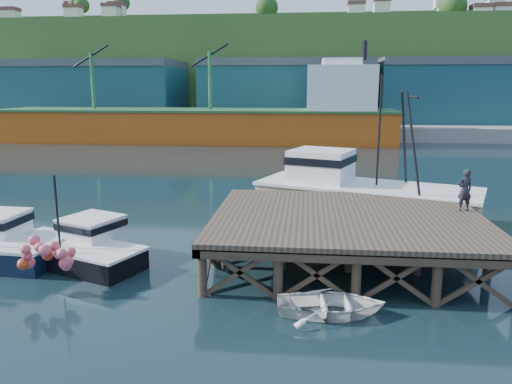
# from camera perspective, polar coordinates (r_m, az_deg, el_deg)

# --- Properties ---
(ground) EXTENTS (300.00, 300.00, 0.00)m
(ground) POSITION_cam_1_polar(r_m,az_deg,el_deg) (23.67, -3.28, -7.22)
(ground) COLOR black
(ground) RESTS_ON ground
(wharf) EXTENTS (12.00, 10.00, 2.62)m
(wharf) POSITION_cam_1_polar(r_m,az_deg,el_deg) (22.73, 10.43, -3.11)
(wharf) COLOR brown
(wharf) RESTS_ON ground
(far_quay) EXTENTS (160.00, 40.00, 2.00)m
(far_quay) POSITION_cam_1_polar(r_m,az_deg,el_deg) (92.39, 3.61, 7.74)
(far_quay) COLOR gray
(far_quay) RESTS_ON ground
(warehouse_left) EXTENTS (32.00, 16.00, 9.00)m
(warehouse_left) POSITION_cam_1_polar(r_m,az_deg,el_deg) (95.25, -18.41, 10.60)
(warehouse_left) COLOR #194552
(warehouse_left) RESTS_ON far_quay
(warehouse_mid) EXTENTS (28.00, 16.00, 9.00)m
(warehouse_mid) POSITION_cam_1_polar(r_m,az_deg,el_deg) (87.15, 3.52, 11.11)
(warehouse_mid) COLOR #194552
(warehouse_mid) RESTS_ON far_quay
(warehouse_right) EXTENTS (30.00, 16.00, 9.00)m
(warehouse_right) POSITION_cam_1_polar(r_m,az_deg,el_deg) (90.99, 23.08, 10.23)
(warehouse_right) COLOR #194552
(warehouse_right) RESTS_ON far_quay
(cargo_ship) EXTENTS (55.50, 10.00, 13.75)m
(cargo_ship) POSITION_cam_1_polar(r_m,az_deg,el_deg) (71.24, -3.98, 8.35)
(cargo_ship) COLOR #BF5011
(cargo_ship) RESTS_ON ground
(hillside) EXTENTS (220.00, 50.00, 22.00)m
(hillside) POSITION_cam_1_polar(r_m,az_deg,el_deg) (122.17, 4.25, 13.45)
(hillside) COLOR #2D511E
(hillside) RESTS_ON ground
(boat_black) EXTENTS (7.15, 5.95, 4.15)m
(boat_black) POSITION_cam_1_polar(r_m,az_deg,el_deg) (23.83, -19.70, -5.87)
(boat_black) COLOR black
(boat_black) RESTS_ON ground
(trawler) EXTENTS (13.41, 8.73, 8.46)m
(trawler) POSITION_cam_1_polar(r_m,az_deg,el_deg) (29.77, 11.94, 0.01)
(trawler) COLOR #CBB783
(trawler) RESTS_ON ground
(dinghy) EXTENTS (3.95, 2.94, 0.79)m
(dinghy) POSITION_cam_1_polar(r_m,az_deg,el_deg) (17.89, 8.55, -12.54)
(dinghy) COLOR white
(dinghy) RESTS_ON ground
(dockworker) EXTENTS (0.81, 0.65, 1.96)m
(dockworker) POSITION_cam_1_polar(r_m,az_deg,el_deg) (24.90, 22.75, 0.21)
(dockworker) COLOR black
(dockworker) RESTS_ON wharf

